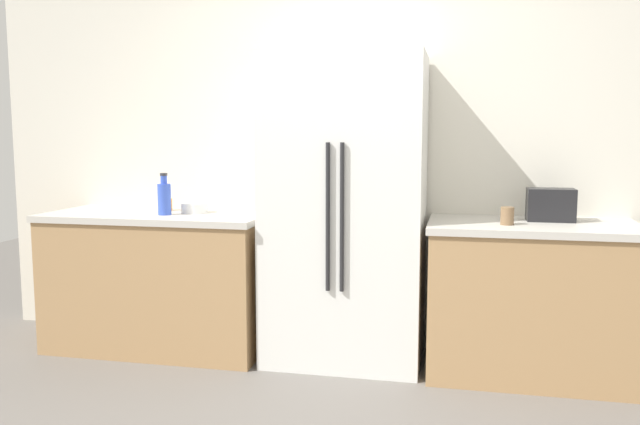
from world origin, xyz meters
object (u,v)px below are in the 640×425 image
Objects in this scene: refrigerator at (345,211)px; cup_a at (165,205)px; cup_b at (507,216)px; bowl_a at (195,208)px; bottle_a at (164,198)px; toaster at (551,205)px.

refrigerator is 1.23m from cup_a.
cup_b is (0.93, -0.12, 0.01)m from refrigerator.
bottle_a is at bearing -134.37° from bowl_a.
toaster is at bearing -0.27° from cup_a.
cup_b is (-0.25, -0.22, -0.04)m from toaster.
bowl_a is at bearing -17.52° from cup_a.
refrigerator is 1.13m from bottle_a.
toaster is 2.82× the size of cup_a.
bottle_a is at bearing -64.79° from cup_a.
toaster is 2.31m from bottle_a.
refrigerator is 10.73× the size of bowl_a.
cup_a is (-2.41, 0.01, -0.06)m from toaster.
cup_a is at bearing 162.48° from bowl_a.
refrigerator is at bearing -5.06° from cup_a.
cup_a is (-0.10, 0.22, -0.07)m from bottle_a.
bowl_a is (-0.98, 0.03, -0.01)m from refrigerator.
toaster is at bearing 40.82° from cup_b.
bowl_a is (0.24, -0.08, -0.01)m from cup_a.
cup_b reaches higher than bowl_a.
cup_a is 2.17m from cup_b.
bottle_a is (-2.30, -0.21, 0.01)m from toaster.
cup_a is at bearing 173.91° from cup_b.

